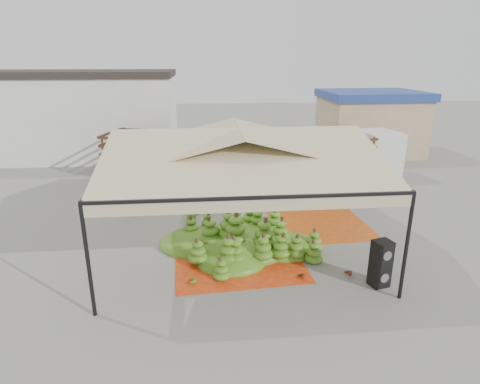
{
  "coord_description": "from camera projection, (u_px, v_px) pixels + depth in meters",
  "views": [
    {
      "loc": [
        -1.17,
        -12.9,
        6.16
      ],
      "look_at": [
        0.2,
        1.5,
        1.3
      ],
      "focal_mm": 30.0,
      "sensor_mm": 36.0,
      "label": 1
    }
  ],
  "objects": [
    {
      "name": "hand_yellow_b",
      "position": [
        216.0,
        255.0,
        12.95
      ],
      "size": [
        0.63,
        0.63,
        0.22
      ],
      "primitive_type": "ellipsoid",
      "rotation": [
        0.0,
        0.0,
        0.75
      ],
      "color": "gold",
      "rests_on": "ground"
    },
    {
      "name": "canopy_tent",
      "position": [
        238.0,
        149.0,
        13.19
      ],
      "size": [
        8.1,
        8.1,
        4.0
      ],
      "color": "black",
      "rests_on": "ground"
    },
    {
      "name": "tarp_left",
      "position": [
        237.0,
        258.0,
        12.96
      ],
      "size": [
        4.26,
        4.08,
        0.01
      ],
      "primitive_type": "cube",
      "rotation": [
        0.0,
        0.0,
        0.07
      ],
      "color": "#E75915",
      "rests_on": "ground"
    },
    {
      "name": "banana_leaves",
      "position": [
        188.0,
        233.0,
        14.82
      ],
      "size": [
        0.96,
        1.36,
        3.7
      ],
      "primitive_type": null,
      "color": "#386A1C",
      "rests_on": "ground"
    },
    {
      "name": "building_tan",
      "position": [
        370.0,
        122.0,
        26.75
      ],
      "size": [
        6.3,
        5.3,
        4.1
      ],
      "color": "tan",
      "rests_on": "ground"
    },
    {
      "name": "building_white",
      "position": [
        63.0,
        114.0,
        25.69
      ],
      "size": [
        14.3,
        6.3,
        5.4
      ],
      "color": "silver",
      "rests_on": "ground"
    },
    {
      "name": "hand_yellow_a",
      "position": [
        271.0,
        251.0,
        13.24
      ],
      "size": [
        0.55,
        0.5,
        0.21
      ],
      "primitive_type": "ellipsoid",
      "rotation": [
        0.0,
        0.0,
        0.31
      ],
      "color": "#BF8E26",
      "rests_on": "ground"
    },
    {
      "name": "tarp_right",
      "position": [
        319.0,
        223.0,
        15.72
      ],
      "size": [
        3.82,
        3.98,
        0.01
      ],
      "primitive_type": "cube",
      "rotation": [
        0.0,
        0.0,
        0.06
      ],
      "color": "#D45E13",
      "rests_on": "ground"
    },
    {
      "name": "hand_red_a",
      "position": [
        346.0,
        272.0,
        11.91
      ],
      "size": [
        0.45,
        0.37,
        0.19
      ],
      "primitive_type": "ellipsoid",
      "rotation": [
        0.0,
        0.0,
        0.07
      ],
      "color": "#5A1B14",
      "rests_on": "ground"
    },
    {
      "name": "ground",
      "position": [
        238.0,
        240.0,
        14.24
      ],
      "size": [
        90.0,
        90.0,
        0.0
      ],
      "primitive_type": "plane",
      "color": "slate",
      "rests_on": "ground"
    },
    {
      "name": "hand_red_b",
      "position": [
        299.0,
        275.0,
        11.76
      ],
      "size": [
        0.44,
        0.38,
        0.18
      ],
      "primitive_type": "ellipsoid",
      "rotation": [
        0.0,
        0.0,
        0.13
      ],
      "color": "#5F2B15",
      "rests_on": "ground"
    },
    {
      "name": "speaker_stack",
      "position": [
        381.0,
        264.0,
        11.21
      ],
      "size": [
        0.6,
        0.55,
        1.38
      ],
      "rotation": [
        0.0,
        0.0,
        0.27
      ],
      "color": "black",
      "rests_on": "ground"
    },
    {
      "name": "truck_left",
      "position": [
        182.0,
        151.0,
        20.87
      ],
      "size": [
        7.74,
        4.32,
        2.52
      ],
      "rotation": [
        0.0,
        0.0,
        -0.26
      ],
      "color": "#492D18",
      "rests_on": "ground"
    },
    {
      "name": "truck_right",
      "position": [
        340.0,
        151.0,
        21.22
      ],
      "size": [
        7.29,
        3.47,
        2.4
      ],
      "rotation": [
        0.0,
        0.0,
        0.16
      ],
      "color": "#4B3319",
      "rests_on": "ground"
    },
    {
      "name": "hand_green",
      "position": [
        190.0,
        280.0,
        11.5
      ],
      "size": [
        0.46,
        0.38,
        0.2
      ],
      "primitive_type": "ellipsoid",
      "rotation": [
        0.0,
        0.0,
        -0.05
      ],
      "color": "#356F17",
      "rests_on": "ground"
    },
    {
      "name": "vendor",
      "position": [
        269.0,
        191.0,
        16.54
      ],
      "size": [
        0.78,
        0.64,
        1.83
      ],
      "primitive_type": "imported",
      "rotation": [
        0.0,
        0.0,
        2.79
      ],
      "color": "gray",
      "rests_on": "ground"
    },
    {
      "name": "banana_heap",
      "position": [
        242.0,
        230.0,
        13.56
      ],
      "size": [
        6.39,
        5.56,
        1.22
      ],
      "primitive_type": "ellipsoid",
      "rotation": [
        0.0,
        0.0,
        0.17
      ],
      "color": "#357317",
      "rests_on": "ground"
    },
    {
      "name": "hanging_bunches",
      "position": [
        227.0,
        183.0,
        11.95
      ],
      "size": [
        1.74,
        0.24,
        0.2
      ],
      "color": "#3F7718",
      "rests_on": "ground"
    }
  ]
}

